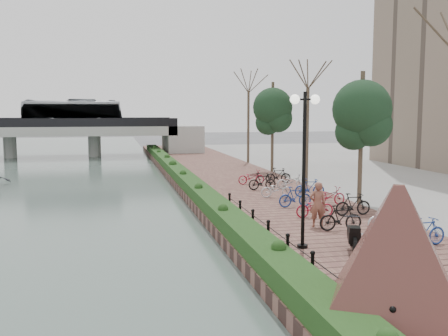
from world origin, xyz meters
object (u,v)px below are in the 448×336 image
object	(u,v)px
lamppost	(304,137)
pedestrian	(318,204)
granite_monument	(396,253)
motorcycle	(353,235)

from	to	relation	value
lamppost	pedestrian	distance (m)	4.29
granite_monument	pedestrian	distance (m)	9.05
lamppost	motorcycle	xyz separation A→B (m)	(1.46, -0.78, -3.19)
granite_monument	pedestrian	bearing A→B (deg)	77.47
granite_monument	lamppost	bearing A→B (deg)	87.53
motorcycle	pedestrian	bearing A→B (deg)	109.05
granite_monument	lamppost	xyz separation A→B (m)	(0.26, 6.06, 2.19)
granite_monument	motorcycle	bearing A→B (deg)	72.00
lamppost	motorcycle	world-z (taller)	lamppost
lamppost	motorcycle	bearing A→B (deg)	-28.01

